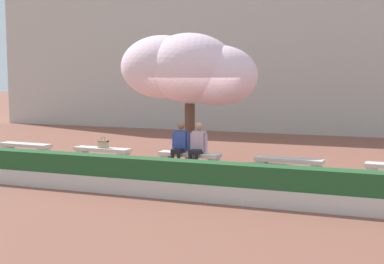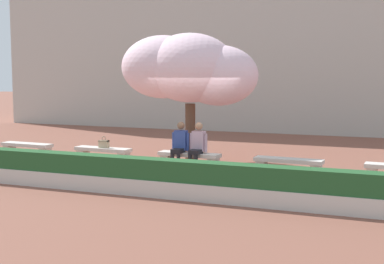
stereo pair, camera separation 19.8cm
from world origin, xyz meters
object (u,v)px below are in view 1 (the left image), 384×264
Objects in this scene: stone_bench_center at (189,158)px; cherry_tree_main at (188,70)px; person_seated_left at (180,143)px; handbag at (103,143)px; stone_bench_west_end at (26,148)px; stone_bench_near_west at (102,153)px; person_seated_right at (198,144)px; stone_bench_near_east at (289,164)px.

stone_bench_center is 2.76m from cherry_tree_main.
person_seated_left is 2.43m from handbag.
handbag is at bearing -0.31° from stone_bench_west_end.
stone_bench_center is at bearing -66.62° from cherry_tree_main.
cherry_tree_main is (-0.26, 1.27, 2.03)m from person_seated_left.
stone_bench_west_end is 1.00× the size of stone_bench_near_west.
person_seated_left is 1.00× the size of person_seated_right.
person_seated_right is 3.81× the size of handbag.
handbag is at bearing -179.84° from stone_bench_near_east.
person_seated_left reaches higher than stone_bench_west_end.
stone_bench_west_end is 0.44× the size of cherry_tree_main.
stone_bench_center is 1.38× the size of person_seated_right.
stone_bench_west_end is 5.48m from stone_bench_center.
stone_bench_west_end is at bearing 180.00° from stone_bench_near_west.
stone_bench_near_west is 5.48m from stone_bench_near_east.
stone_bench_center is 5.24× the size of handbag.
person_seated_left reaches higher than stone_bench_near_east.
cherry_tree_main is (-3.27, 1.22, 2.42)m from stone_bench_near_east.
handbag is at bearing -150.32° from cherry_tree_main.
stone_bench_near_west is 3.50m from cherry_tree_main.
stone_bench_center is at bearing 168.43° from person_seated_right.
stone_bench_center is 2.71m from handbag.
person_seated_right reaches higher than stone_bench_near_west.
cherry_tree_main is at bearing 121.78° from person_seated_right.
person_seated_right is at bearing -0.75° from handbag.
person_seated_left reaches higher than stone_bench_near_west.
person_seated_left is 3.81× the size of handbag.
person_seated_left is (-0.26, -0.05, 0.40)m from stone_bench_center.
stone_bench_center and stone_bench_near_east have the same top height.
stone_bench_near_west is 3.03m from person_seated_right.
handbag reaches higher than stone_bench_center.
person_seated_right reaches higher than stone_bench_near_east.
stone_bench_near_west is 5.24× the size of handbag.
person_seated_left is at bearing -179.99° from person_seated_right.
cherry_tree_main is (-0.53, 1.22, 2.42)m from stone_bench_center.
stone_bench_center is at bearing 0.00° from stone_bench_near_west.
handbag is 3.29m from cherry_tree_main.
stone_bench_near_west and stone_bench_center have the same top height.
person_seated_right is (0.26, -0.05, 0.40)m from stone_bench_center.
cherry_tree_main reaches higher than stone_bench_west_end.
stone_bench_near_west is 0.28m from handbag.
stone_bench_near_east is 4.25m from cherry_tree_main.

